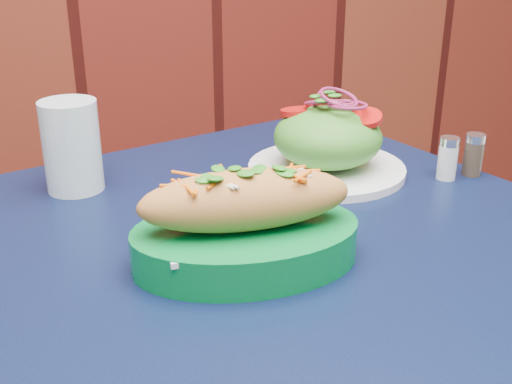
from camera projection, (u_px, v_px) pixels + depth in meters
name	position (u px, v px, depth m)	size (l,w,h in m)	color
cafe_table	(266.00, 303.00, 0.79)	(0.97, 0.97, 0.75)	black
banh_mi_basket	(246.00, 224.00, 0.69)	(0.27, 0.19, 0.12)	#04732E
salad_plate	(327.00, 143.00, 0.95)	(0.23, 0.23, 0.12)	white
water_glass	(72.00, 146.00, 0.88)	(0.08, 0.08, 0.13)	silver
salt_shaker	(448.00, 158.00, 0.93)	(0.03, 0.03, 0.06)	white
pepper_shaker	(474.00, 155.00, 0.94)	(0.03, 0.03, 0.06)	#3F3326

